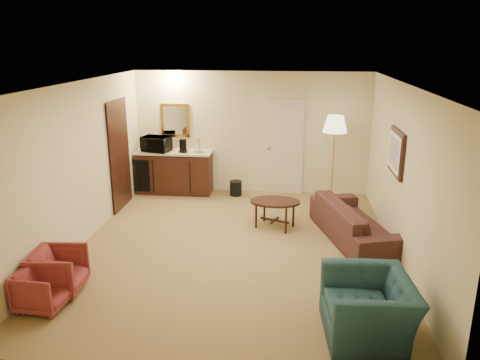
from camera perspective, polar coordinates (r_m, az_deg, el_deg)
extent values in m
plane|color=olive|center=(7.61, -0.62, -8.27)|extent=(6.00, 6.00, 0.00)
cube|color=beige|center=(10.07, 1.41, 5.74)|extent=(5.00, 0.02, 2.60)
cube|color=beige|center=(7.85, -19.09, 1.68)|extent=(0.02, 6.00, 2.60)
cube|color=beige|center=(7.30, 19.22, 0.58)|extent=(0.02, 6.00, 2.60)
cube|color=white|center=(6.92, -0.69, 11.64)|extent=(5.00, 6.00, 0.02)
cube|color=beige|center=(10.06, 5.37, 4.06)|extent=(0.82, 0.06, 2.05)
cube|color=black|center=(9.41, -14.48, 2.89)|extent=(0.06, 0.98, 2.10)
cube|color=gold|center=(10.26, -7.89, 7.22)|extent=(0.62, 0.04, 0.72)
cube|color=black|center=(7.61, 18.47, 3.22)|extent=(0.06, 0.90, 0.70)
cube|color=#331510|center=(10.26, -7.98, 0.97)|extent=(1.64, 0.58, 0.92)
imported|color=black|center=(7.98, 13.94, -4.23)|extent=(1.23, 2.27, 0.85)
imported|color=#1F434E|center=(5.53, 15.44, -13.69)|extent=(0.78, 1.12, 0.93)
imported|color=maroon|center=(6.40, -22.91, -11.90)|extent=(0.56, 0.60, 0.58)
imported|color=maroon|center=(6.69, -21.31, -10.08)|extent=(0.65, 0.68, 0.65)
cube|color=black|center=(8.34, 4.26, -4.14)|extent=(1.03, 0.87, 0.50)
cube|color=gold|center=(9.57, 11.28, 2.42)|extent=(0.54, 0.54, 1.81)
cylinder|color=black|center=(10.04, -0.51, -1.01)|extent=(0.26, 0.26, 0.32)
imported|color=black|center=(10.18, -10.20, 4.56)|extent=(0.64, 0.45, 0.40)
cylinder|color=black|center=(10.00, -6.97, 4.16)|extent=(0.16, 0.16, 0.28)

